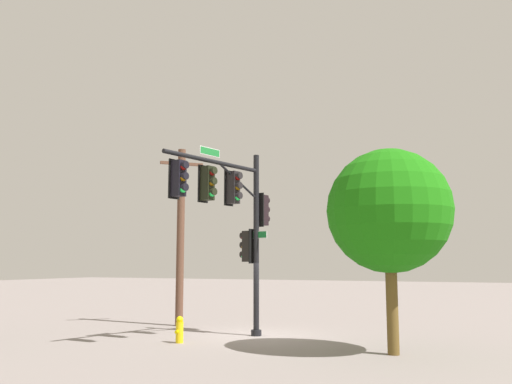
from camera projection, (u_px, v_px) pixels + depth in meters
ground_plane at (256, 336)px, 18.89m from camera, size 120.00×120.00×0.00m
signal_pole_assembly at (234, 210)px, 18.52m from camera, size 5.07×1.61×6.37m
utility_pole at (181, 233)px, 22.40m from camera, size 1.35×1.36×7.22m
fire_hydrant at (180, 330)px, 17.23m from camera, size 0.33×0.24×0.83m
tree_near at (389, 211)px, 15.46m from camera, size 3.53×3.53×5.74m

